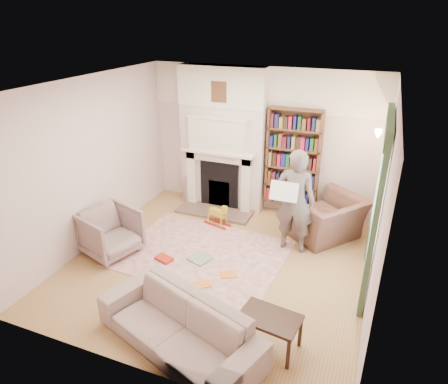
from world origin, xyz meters
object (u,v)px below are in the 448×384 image
at_px(bookcase, 293,158).
at_px(man_reading, 295,201).
at_px(coffee_table, 269,332).
at_px(sofa, 179,326).
at_px(armchair_reading, 326,218).
at_px(rocking_horse, 217,215).
at_px(paraffin_heater, 189,190).
at_px(armchair_left, 110,232).

height_order(bookcase, man_reading, bookcase).
relative_size(bookcase, coffee_table, 2.64).
distance_m(sofa, coffee_table, 1.07).
xyz_separation_m(armchair_reading, rocking_horse, (-1.94, -0.32, -0.16)).
xyz_separation_m(sofa, coffee_table, (0.99, 0.40, -0.08)).
distance_m(sofa, rocking_horse, 3.04).
bearing_deg(man_reading, coffee_table, 95.88).
bearing_deg(paraffin_heater, armchair_reading, -8.19).
xyz_separation_m(bookcase, rocking_horse, (-1.15, -0.96, -0.95)).
distance_m(paraffin_heater, rocking_horse, 1.21).
bearing_deg(man_reading, sofa, 74.16).
distance_m(armchair_left, rocking_horse, 1.99).
bearing_deg(armchair_reading, armchair_left, -21.93).
bearing_deg(sofa, coffee_table, 41.32).
xyz_separation_m(bookcase, armchair_reading, (0.79, -0.64, -0.80)).
bearing_deg(armchair_reading, sofa, 18.17).
distance_m(sofa, paraffin_heater, 4.05).
bearing_deg(paraffin_heater, man_reading, -22.59).
distance_m(bookcase, coffee_table, 3.68).
distance_m(armchair_reading, rocking_horse, 1.97).
relative_size(coffee_table, paraffin_heater, 1.27).
bearing_deg(armchair_left, bookcase, -26.43).
distance_m(armchair_left, coffee_table, 3.18).
distance_m(armchair_reading, man_reading, 0.91).
xyz_separation_m(bookcase, armchair_left, (-2.43, -2.47, -0.79)).
height_order(man_reading, rocking_horse, man_reading).
bearing_deg(rocking_horse, man_reading, 4.23).
xyz_separation_m(armchair_left, man_reading, (2.76, 1.23, 0.50)).
bearing_deg(armchair_left, man_reading, -47.87).
relative_size(paraffin_heater, rocking_horse, 1.10).
xyz_separation_m(bookcase, paraffin_heater, (-2.11, -0.22, -0.90)).
relative_size(man_reading, rocking_horse, 3.54).
bearing_deg(man_reading, rocking_horse, -10.77).
xyz_separation_m(armchair_left, coffee_table, (3.00, -1.04, -0.16)).
relative_size(man_reading, coffee_table, 2.53).
height_order(coffee_table, paraffin_heater, paraffin_heater).
height_order(armchair_left, paraffin_heater, armchair_left).
xyz_separation_m(bookcase, sofa, (-0.41, -3.90, -0.87)).
height_order(man_reading, paraffin_heater, man_reading).
bearing_deg(sofa, armchair_reading, 89.35).
bearing_deg(armchair_left, rocking_horse, -22.07).
bearing_deg(man_reading, armchair_reading, -127.01).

